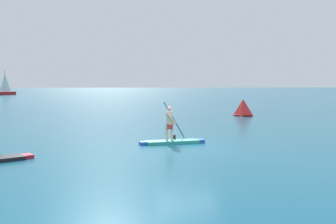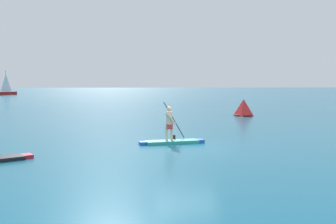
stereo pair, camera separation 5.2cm
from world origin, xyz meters
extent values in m
plane|color=#145B7A|center=(0.00, 0.00, 0.00)|extent=(440.00, 440.00, 0.00)
cube|color=red|center=(-5.92, -1.78, 0.06)|extent=(0.53, 0.59, 0.12)
cube|color=teal|center=(-0.51, 1.03, 0.07)|extent=(2.40, 1.10, 0.14)
cube|color=blue|center=(0.77, 1.28, 0.07)|extent=(0.37, 0.52, 0.14)
cube|color=blue|center=(-1.78, 0.79, 0.07)|extent=(0.36, 0.46, 0.14)
cylinder|color=beige|center=(-0.52, 1.03, 0.49)|extent=(0.11, 0.11, 0.70)
cylinder|color=beige|center=(-0.74, 0.99, 0.49)|extent=(0.11, 0.11, 0.70)
cube|color=red|center=(-0.63, 1.01, 0.75)|extent=(0.30, 0.26, 0.22)
cylinder|color=beige|center=(-0.63, 1.01, 1.12)|extent=(0.26, 0.26, 0.55)
sphere|color=beige|center=(-0.63, 1.01, 1.53)|extent=(0.21, 0.21, 0.21)
cylinder|color=beige|center=(-0.61, 1.17, 1.10)|extent=(0.42, 0.16, 0.52)
cylinder|color=beige|center=(-0.55, 0.87, 1.10)|extent=(0.42, 0.16, 0.52)
cylinder|color=black|center=(-0.37, 1.51, 0.98)|extent=(0.97, 0.22, 1.64)
cube|color=black|center=(-0.37, 1.51, 0.16)|extent=(0.12, 0.21, 0.32)
pyramid|color=red|center=(6.62, 14.95, 0.67)|extent=(1.61, 1.61, 1.35)
torus|color=maroon|center=(6.62, 14.95, 0.06)|extent=(1.43, 1.43, 0.12)
cube|color=#A51E1E|center=(-31.06, 75.02, 0.36)|extent=(4.10, 3.90, 0.73)
cylinder|color=#B2B2B7|center=(-31.06, 75.02, 3.14)|extent=(0.12, 0.12, 4.83)
pyramid|color=white|center=(-31.06, 75.02, 2.86)|extent=(1.24, 1.67, 4.05)
camera|label=1|loc=(-2.16, -15.77, 2.63)|focal=41.69mm
camera|label=2|loc=(-2.11, -15.77, 2.63)|focal=41.69mm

